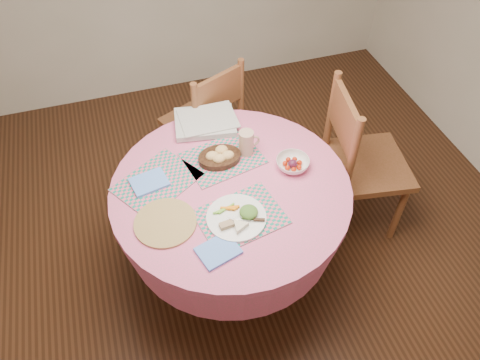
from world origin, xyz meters
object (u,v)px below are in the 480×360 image
Objects in this scene: chair_right at (359,160)px; chair_back at (207,121)px; latte_mug at (247,143)px; dining_table at (231,210)px; dinner_plate at (238,217)px; fruit_bowl at (293,164)px; wicker_trivet at (165,223)px; bread_bowl at (220,156)px.

chair_right reaches higher than chair_back.
dining_table is at bearing -126.37° from latte_mug.
fruit_bowl is at bearing 33.19° from dinner_plate.
latte_mug is (0.07, -0.62, 0.33)m from chair_back.
chair_back is 1.09m from dinner_plate.
chair_back reaches higher than latte_mug.
wicker_trivet is at bearing 40.61° from chair_back.
chair_back is (-0.77, 0.68, -0.05)m from chair_right.
dining_table is at bearing -89.33° from bread_bowl.
fruit_bowl is at bearing 111.95° from chair_right.
wicker_trivet is 0.49m from bread_bowl.
wicker_trivet reaches higher than dining_table.
chair_right is 0.75m from latte_mug.
chair_right is 0.56m from fruit_bowl.
dinner_plate is at bearing 121.56° from chair_right.
dining_table is 6.32× the size of fruit_bowl.
latte_mug is at bearing 93.80° from chair_right.
wicker_trivet is at bearing 112.05° from chair_right.
bread_bowl is 1.17× the size of fruit_bowl.
fruit_bowl is (0.35, -0.16, -0.01)m from bread_bowl.
chair_back is at bearing 108.68° from fruit_bowl.
dinner_plate is (-0.88, -0.36, 0.22)m from chair_right.
dining_table is 0.37m from latte_mug.
chair_back is 0.70m from latte_mug.
chair_back is at bearing 96.63° from latte_mug.
wicker_trivet is (-0.45, -0.96, 0.26)m from chair_back.
fruit_bowl is (0.27, -0.80, 0.28)m from chair_back.
bread_bowl is 1.61× the size of latte_mug.
chair_right is at bearing -5.34° from latte_mug.
latte_mug is at bearing 72.14° from chair_back.
dinner_plate reaches higher than fruit_bowl.
wicker_trivet is 0.63m from latte_mug.
bread_bowl is (0.03, 0.41, 0.01)m from dinner_plate.
bread_bowl reaches higher than dinner_plate.
wicker_trivet is 0.35m from dinner_plate.
latte_mug is (0.52, 0.34, 0.07)m from wicker_trivet.
wicker_trivet is 1.30× the size of bread_bowl.
fruit_bowl reaches higher than dining_table.
dining_table is at bearing 59.92° from chair_back.
dinner_plate is at bearing -13.92° from wicker_trivet.
chair_right is 0.97m from dinner_plate.
latte_mug is 0.27m from fruit_bowl.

